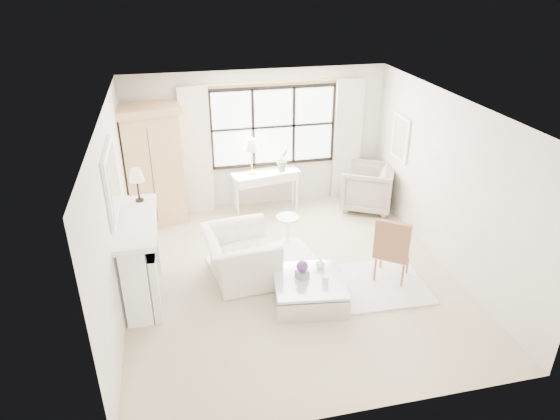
# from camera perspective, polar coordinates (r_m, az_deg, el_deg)

# --- Properties ---
(floor) EXTENTS (5.50, 5.50, 0.00)m
(floor) POSITION_cam_1_polar(r_m,az_deg,el_deg) (7.95, 1.33, -7.51)
(floor) COLOR #C3B191
(floor) RESTS_ON ground
(ceiling) EXTENTS (5.50, 5.50, 0.00)m
(ceiling) POSITION_cam_1_polar(r_m,az_deg,el_deg) (6.82, 1.57, 11.66)
(ceiling) COLOR white
(ceiling) RESTS_ON ground
(wall_back) EXTENTS (5.00, 0.00, 5.00)m
(wall_back) POSITION_cam_1_polar(r_m,az_deg,el_deg) (9.79, -2.51, 8.01)
(wall_back) COLOR beige
(wall_back) RESTS_ON ground
(wall_front) EXTENTS (5.00, 0.00, 5.00)m
(wall_front) POSITION_cam_1_polar(r_m,az_deg,el_deg) (5.05, 9.20, -11.70)
(wall_front) COLOR silver
(wall_front) RESTS_ON ground
(wall_left) EXTENTS (0.00, 5.50, 5.50)m
(wall_left) POSITION_cam_1_polar(r_m,az_deg,el_deg) (7.15, -18.39, -0.60)
(wall_left) COLOR beige
(wall_left) RESTS_ON ground
(wall_right) EXTENTS (0.00, 5.50, 5.50)m
(wall_right) POSITION_cam_1_polar(r_m,az_deg,el_deg) (8.21, 18.64, 2.90)
(wall_right) COLOR beige
(wall_right) RESTS_ON ground
(window_pane) EXTENTS (2.40, 0.02, 1.50)m
(window_pane) POSITION_cam_1_polar(r_m,az_deg,el_deg) (9.75, -0.76, 9.50)
(window_pane) COLOR white
(window_pane) RESTS_ON wall_back
(window_frame) EXTENTS (2.50, 0.04, 1.50)m
(window_frame) POSITION_cam_1_polar(r_m,az_deg,el_deg) (9.74, -0.74, 9.48)
(window_frame) COLOR black
(window_frame) RESTS_ON wall_back
(curtain_rod) EXTENTS (3.30, 0.04, 0.04)m
(curtain_rod) POSITION_cam_1_polar(r_m,az_deg,el_deg) (9.47, -0.71, 14.44)
(curtain_rod) COLOR gold
(curtain_rod) RESTS_ON wall_back
(curtain_left) EXTENTS (0.55, 0.10, 2.47)m
(curtain_left) POSITION_cam_1_polar(r_m,az_deg,el_deg) (9.60, -9.49, 6.58)
(curtain_left) COLOR silver
(curtain_left) RESTS_ON ground
(curtain_right) EXTENTS (0.55, 0.10, 2.47)m
(curtain_right) POSITION_cam_1_polar(r_m,az_deg,el_deg) (10.19, 7.71, 7.87)
(curtain_right) COLOR beige
(curtain_right) RESTS_ON ground
(fireplace) EXTENTS (0.58, 1.66, 1.26)m
(fireplace) POSITION_cam_1_polar(r_m,az_deg,el_deg) (7.46, -15.90, -5.25)
(fireplace) COLOR white
(fireplace) RESTS_ON ground
(mirror_frame) EXTENTS (0.05, 1.15, 0.95)m
(mirror_frame) POSITION_cam_1_polar(r_m,az_deg,el_deg) (6.95, -18.71, 3.02)
(mirror_frame) COLOR white
(mirror_frame) RESTS_ON wall_left
(mirror_glass) EXTENTS (0.02, 1.00, 0.80)m
(mirror_glass) POSITION_cam_1_polar(r_m,az_deg,el_deg) (6.95, -18.47, 3.05)
(mirror_glass) COLOR silver
(mirror_glass) RESTS_ON wall_left
(art_frame) EXTENTS (0.04, 0.62, 0.82)m
(art_frame) POSITION_cam_1_polar(r_m,az_deg,el_deg) (9.52, 13.60, 8.03)
(art_frame) COLOR white
(art_frame) RESTS_ON wall_right
(art_canvas) EXTENTS (0.01, 0.52, 0.72)m
(art_canvas) POSITION_cam_1_polar(r_m,az_deg,el_deg) (9.51, 13.49, 8.02)
(art_canvas) COLOR #B5A28C
(art_canvas) RESTS_ON wall_right
(mantel_lamp) EXTENTS (0.22, 0.22, 0.51)m
(mantel_lamp) POSITION_cam_1_polar(r_m,az_deg,el_deg) (7.54, -16.10, 3.70)
(mantel_lamp) COLOR black
(mantel_lamp) RESTS_ON fireplace
(armoire) EXTENTS (1.24, 0.92, 2.24)m
(armoire) POSITION_cam_1_polar(r_m,az_deg,el_deg) (9.36, -14.41, 4.95)
(armoire) COLOR tan
(armoire) RESTS_ON floor
(console_table) EXTENTS (1.36, 0.69, 0.80)m
(console_table) POSITION_cam_1_polar(r_m,az_deg,el_deg) (9.84, -1.61, 2.20)
(console_table) COLOR white
(console_table) RESTS_ON floor
(console_lamp) EXTENTS (0.28, 0.28, 0.69)m
(console_lamp) POSITION_cam_1_polar(r_m,az_deg,el_deg) (9.44, -3.32, 7.34)
(console_lamp) COLOR gold
(console_lamp) RESTS_ON console_table
(orchid_plant) EXTENTS (0.32, 0.29, 0.46)m
(orchid_plant) POSITION_cam_1_polar(r_m,az_deg,el_deg) (9.68, 0.34, 5.81)
(orchid_plant) COLOR #566F4A
(orchid_plant) RESTS_ON console_table
(side_table) EXTENTS (0.40, 0.40, 0.51)m
(side_table) POSITION_cam_1_polar(r_m,az_deg,el_deg) (8.69, 0.87, -1.78)
(side_table) COLOR white
(side_table) RESTS_ON floor
(rug_left) EXTENTS (1.92, 1.51, 0.03)m
(rug_left) POSITION_cam_1_polar(r_m,az_deg,el_deg) (8.18, -1.57, -6.30)
(rug_left) COLOR white
(rug_left) RESTS_ON floor
(rug_right) EXTENTS (1.75, 1.34, 0.03)m
(rug_right) POSITION_cam_1_polar(r_m,az_deg,el_deg) (7.82, 10.10, -8.47)
(rug_right) COLOR silver
(rug_right) RESTS_ON floor
(club_armchair) EXTENTS (1.13, 1.27, 0.77)m
(club_armchair) POSITION_cam_1_polar(r_m,az_deg,el_deg) (7.73, -4.55, -5.28)
(club_armchair) COLOR white
(club_armchair) RESTS_ON floor
(wingback_chair) EXTENTS (1.31, 1.30, 0.89)m
(wingback_chair) POSITION_cam_1_polar(r_m,az_deg,el_deg) (10.04, 9.97, 2.57)
(wingback_chair) COLOR gray
(wingback_chair) RESTS_ON floor
(french_chair) EXTENTS (0.67, 0.68, 1.08)m
(french_chair) POSITION_cam_1_polar(r_m,az_deg,el_deg) (7.89, 12.65, -5.83)
(french_chair) COLOR #95603E
(french_chair) RESTS_ON floor
(coffee_table) EXTENTS (1.12, 1.12, 0.38)m
(coffee_table) POSITION_cam_1_polar(r_m,az_deg,el_deg) (7.31, 3.35, -9.20)
(coffee_table) COLOR silver
(coffee_table) RESTS_ON floor
(planter_box) EXTENTS (0.20, 0.20, 0.11)m
(planter_box) POSITION_cam_1_polar(r_m,az_deg,el_deg) (7.19, 2.53, -7.38)
(planter_box) COLOR slate
(planter_box) RESTS_ON coffee_table
(planter_flowers) EXTENTS (0.17, 0.17, 0.17)m
(planter_flowers) POSITION_cam_1_polar(r_m,az_deg,el_deg) (7.12, 2.55, -6.44)
(planter_flowers) COLOR #572B6D
(planter_flowers) RESTS_ON planter_box
(pillar_candle) EXTENTS (0.09, 0.09, 0.12)m
(pillar_candle) POSITION_cam_1_polar(r_m,az_deg,el_deg) (7.10, 5.22, -7.96)
(pillar_candle) COLOR white
(pillar_candle) RESTS_ON coffee_table
(coffee_vase) EXTENTS (0.16, 0.16, 0.15)m
(coffee_vase) POSITION_cam_1_polar(r_m,az_deg,el_deg) (7.43, 4.65, -6.10)
(coffee_vase) COLOR silver
(coffee_vase) RESTS_ON coffee_table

